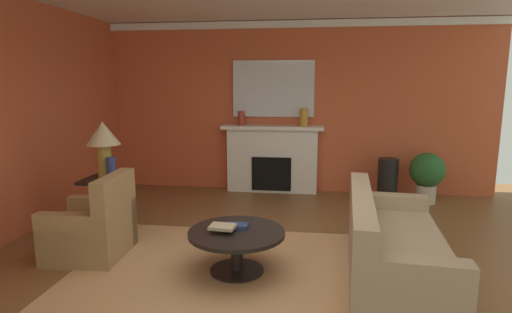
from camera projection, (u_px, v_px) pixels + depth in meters
name	position (u px, v px, depth m)	size (l,w,h in m)	color
ground_plane	(270.00, 269.00, 4.38)	(8.64, 8.64, 0.00)	brown
wall_fireplace	(290.00, 107.00, 7.41)	(7.13, 0.12, 3.02)	#C65633
crown_moulding	(290.00, 24.00, 7.08)	(7.13, 0.08, 0.12)	white
area_rug	(237.00, 271.00, 4.31)	(3.42, 2.45, 0.01)	tan
fireplace	(272.00, 161.00, 7.41)	(1.80, 0.35, 1.20)	white
mantel_mirror	(273.00, 89.00, 7.30)	(1.44, 0.04, 0.99)	silver
sofa	(391.00, 250.00, 4.13)	(1.06, 2.16, 0.85)	tan
armchair_near_window	(93.00, 230.00, 4.67)	(0.83, 0.83, 0.95)	#9E7A4C
coffee_table	(237.00, 241.00, 4.25)	(1.00, 1.00, 0.45)	black
side_table	(107.00, 200.00, 5.52)	(0.56, 0.56, 0.70)	black
table_lamp	(103.00, 139.00, 5.38)	(0.44, 0.44, 0.75)	#B28E38
vase_mantel_left	(241.00, 118.00, 7.30)	(0.11, 0.11, 0.26)	#9E3328
vase_on_side_table	(111.00, 169.00, 5.31)	(0.12, 0.12, 0.31)	navy
vase_mantel_right	(304.00, 117.00, 7.15)	(0.14, 0.14, 0.31)	#B7892D
vase_tall_corner	(388.00, 180.00, 6.89)	(0.33, 0.33, 0.71)	black
book_red_cover	(236.00, 226.00, 4.32)	(0.24, 0.15, 0.04)	navy
book_art_folio	(222.00, 227.00, 4.19)	(0.25, 0.19, 0.03)	tan
potted_plant	(427.00, 173.00, 6.72)	(0.56, 0.56, 0.83)	#BCB29E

